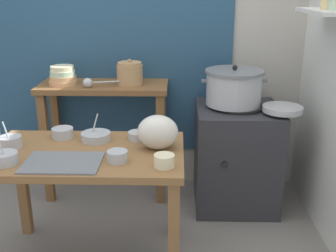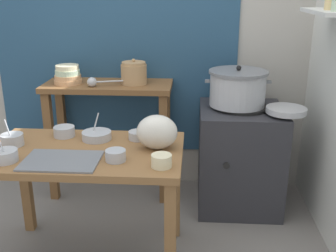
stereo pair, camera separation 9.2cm
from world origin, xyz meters
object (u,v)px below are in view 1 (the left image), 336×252
(ladle, at_px, (89,83))
(prep_bowl_0, at_px, (138,135))
(bowl_stack_enamel, at_px, (63,76))
(back_shelf_table, at_px, (105,112))
(wide_pan, at_px, (283,109))
(prep_bowl_2, at_px, (63,133))
(prep_bowl_4, at_px, (96,136))
(prep_bowl_6, at_px, (164,160))
(prep_table, at_px, (87,169))
(prep_bowl_1, at_px, (5,158))
(stove_block, at_px, (236,156))
(prep_bowl_3, at_px, (117,156))
(clay_pot, at_px, (130,73))
(plastic_bag, at_px, (158,132))
(prep_bowl_5, at_px, (10,142))
(serving_tray, at_px, (63,162))
(steamer_pot, at_px, (234,87))

(ladle, relative_size, prep_bowl_0, 2.30)
(bowl_stack_enamel, height_order, prep_bowl_0, bowl_stack_enamel)
(back_shelf_table, distance_m, wide_pan, 1.31)
(prep_bowl_2, relative_size, prep_bowl_4, 0.73)
(bowl_stack_enamel, height_order, prep_bowl_6, bowl_stack_enamel)
(prep_bowl_0, distance_m, prep_bowl_4, 0.25)
(prep_table, bearing_deg, prep_bowl_1, -153.82)
(back_shelf_table, bearing_deg, bowl_stack_enamel, -175.46)
(stove_block, bearing_deg, prep_table, -142.36)
(prep_bowl_3, bearing_deg, prep_bowl_2, 138.04)
(clay_pot, xyz_separation_m, plastic_bag, (0.25, -0.82, -0.16))
(stove_block, distance_m, bowl_stack_enamel, 1.42)
(back_shelf_table, height_order, prep_bowl_6, back_shelf_table)
(wide_pan, bearing_deg, prep_bowl_4, -160.65)
(stove_block, height_order, prep_bowl_5, prep_bowl_5)
(wide_pan, height_order, prep_bowl_3, wide_pan)
(prep_bowl_1, xyz_separation_m, prep_bowl_4, (0.40, 0.35, -0.01))
(prep_table, bearing_deg, stove_block, 37.64)
(back_shelf_table, relative_size, prep_bowl_4, 5.47)
(back_shelf_table, distance_m, prep_bowl_2, 0.68)
(prep_bowl_3, bearing_deg, serving_tray, -173.66)
(prep_bowl_4, bearing_deg, prep_bowl_3, -60.45)
(serving_tray, height_order, prep_bowl_5, prep_bowl_5)
(plastic_bag, bearing_deg, prep_bowl_3, -137.38)
(ladle, xyz_separation_m, prep_bowl_5, (-0.31, -0.72, -0.18))
(prep_bowl_5, bearing_deg, prep_bowl_6, -14.98)
(prep_bowl_2, bearing_deg, prep_bowl_4, -10.60)
(prep_bowl_2, bearing_deg, steamer_pot, 26.69)
(plastic_bag, xyz_separation_m, prep_bowl_5, (-0.84, -0.01, -0.06))
(back_shelf_table, bearing_deg, prep_table, -87.25)
(stove_block, xyz_separation_m, serving_tray, (-1.04, -0.91, 0.34))
(serving_tray, bearing_deg, wide_pan, 30.02)
(prep_table, bearing_deg, bowl_stack_enamel, 111.67)
(back_shelf_table, height_order, steamer_pot, steamer_pot)
(steamer_pot, xyz_separation_m, prep_bowl_0, (-0.64, -0.57, -0.16))
(prep_bowl_3, bearing_deg, prep_bowl_5, 164.52)
(ladle, bearing_deg, prep_bowl_6, -59.08)
(prep_table, xyz_separation_m, plastic_bag, (0.40, 0.05, 0.21))
(bowl_stack_enamel, xyz_separation_m, prep_bowl_6, (0.78, -1.04, -0.21))
(prep_bowl_2, bearing_deg, prep_bowl_1, -116.49)
(back_shelf_table, distance_m, prep_bowl_1, 1.11)
(wide_pan, bearing_deg, prep_bowl_3, -144.78)
(prep_bowl_3, height_order, prep_bowl_5, prep_bowl_5)
(clay_pot, xyz_separation_m, serving_tray, (-0.24, -1.04, -0.26))
(plastic_bag, bearing_deg, serving_tray, -155.84)
(stove_block, xyz_separation_m, prep_bowl_0, (-0.68, -0.55, 0.36))
(back_shelf_table, xyz_separation_m, serving_tray, (-0.04, -1.04, 0.05))
(clay_pot, bearing_deg, plastic_bag, -73.32)
(plastic_bag, relative_size, prep_bowl_4, 1.32)
(ladle, bearing_deg, steamer_pot, 0.16)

